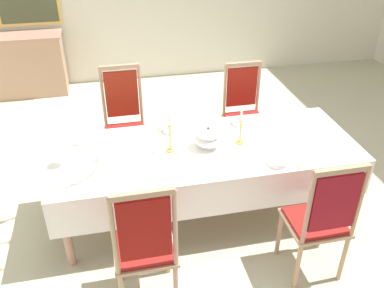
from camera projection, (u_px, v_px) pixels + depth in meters
The scene contains 16 objects.
ground at pixel (200, 201), 4.19m from camera, with size 8.17×6.67×0.04m, color #B5B096.
dining_table at pixel (205, 154), 3.68m from camera, with size 2.66×1.00×0.73m.
tablecloth at pixel (205, 155), 3.69m from camera, with size 2.68×1.02×0.35m.
chair_south_a at pixel (145, 245), 2.85m from camera, with size 0.44×0.42×1.13m.
chair_north_a at pixel (125, 121), 4.36m from camera, with size 0.44×0.42×1.17m.
chair_south_b at pixel (321, 219), 3.09m from camera, with size 0.44×0.42×1.12m.
chair_north_b at pixel (244, 112), 4.61m from camera, with size 0.44×0.42×1.09m.
soup_tureen at pixel (208, 137), 3.60m from camera, with size 0.24×0.24×0.20m.
candlestick_west at pixel (170, 137), 3.51m from camera, with size 0.07×0.07×0.36m.
candlestick_east at pixel (241, 130), 3.63m from camera, with size 0.07×0.07×0.33m.
bowl_near_left at pixel (173, 129), 3.87m from camera, with size 0.20×0.20×0.04m.
bowl_near_right at pixel (279, 162), 3.40m from camera, with size 0.17×0.17×0.04m.
bowl_far_left at pixel (241, 121), 4.00m from camera, with size 0.18×0.18×0.04m.
spoon_primary at pixel (159, 130), 3.88m from camera, with size 0.03×0.18×0.01m.
spoon_secondary at pixel (290, 161), 3.45m from camera, with size 0.06×0.17×0.01m.
sideboard at pixel (15, 66), 6.12m from camera, with size 1.44×0.48×0.90m.
Camera 1 is at (-0.77, -3.19, 2.66)m, focal length 38.84 mm.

